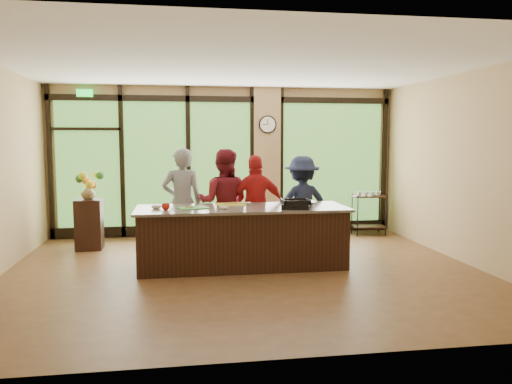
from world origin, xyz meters
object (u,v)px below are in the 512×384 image
object	(u,v)px
roasting_pan	(295,206)
flower_stand	(89,224)
cook_right	(302,204)
cook_left	(182,202)
island_base	(242,238)
bar_cart	(369,209)

from	to	relation	value
roasting_pan	flower_stand	distance (m)	3.85
cook_right	flower_stand	distance (m)	3.79
flower_stand	cook_right	bearing A→B (deg)	-12.43
cook_left	cook_right	size ratio (longest dim) A/B	1.09
island_base	roasting_pan	distance (m)	0.97
cook_left	flower_stand	world-z (taller)	cook_left
cook_right	bar_cart	size ratio (longest dim) A/B	1.87
cook_left	flower_stand	bearing A→B (deg)	-27.70
island_base	cook_left	size ratio (longest dim) A/B	1.71
flower_stand	bar_cart	xyz separation A→B (m)	(5.43, 0.55, 0.09)
bar_cart	island_base	bearing A→B (deg)	-137.19
roasting_pan	bar_cart	xyz separation A→B (m)	(2.13, 2.48, -0.42)
island_base	flower_stand	xyz separation A→B (m)	(-2.53, 1.63, 0.01)
flower_stand	cook_left	bearing A→B (deg)	-26.30
flower_stand	bar_cart	distance (m)	5.45
cook_left	roasting_pan	bearing A→B (deg)	143.40
roasting_pan	cook_right	bearing A→B (deg)	87.29
cook_right	roasting_pan	size ratio (longest dim) A/B	4.13
island_base	roasting_pan	xyz separation A→B (m)	(0.76, -0.29, 0.52)
cook_left	bar_cart	xyz separation A→B (m)	(3.79, 1.34, -0.37)
cook_right	bar_cart	xyz separation A→B (m)	(1.74, 1.32, -0.30)
island_base	flower_stand	world-z (taller)	flower_stand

